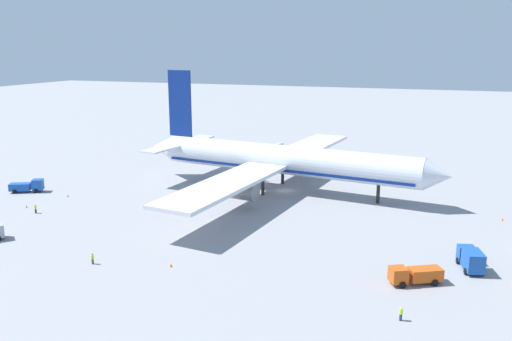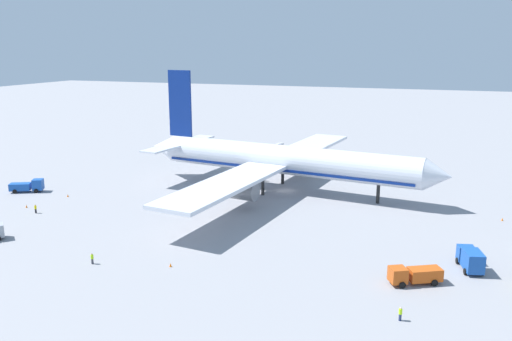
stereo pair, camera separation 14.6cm
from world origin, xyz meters
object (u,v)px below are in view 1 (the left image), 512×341
at_px(traffic_cone_1, 26,206).
at_px(service_truck_2, 471,259).
at_px(airliner, 280,160).
at_px(traffic_cone_3, 288,149).
at_px(ground_worker_1, 36,209).
at_px(service_truck_3, 28,186).
at_px(ground_worker_3, 401,314).
at_px(traffic_cone_0, 68,196).
at_px(traffic_cone_4, 502,219).
at_px(service_truck_4, 415,275).
at_px(baggage_cart_0, 280,145).
at_px(ground_worker_2, 92,259).
at_px(traffic_cone_2, 171,265).

bearing_deg(traffic_cone_1, service_truck_2, -1.38).
xyz_separation_m(airliner, traffic_cone_3, (-11.20, 44.81, -6.43)).
bearing_deg(traffic_cone_1, ground_worker_1, -26.76).
relative_size(service_truck_3, ground_worker_3, 4.23).
bearing_deg(service_truck_2, traffic_cone_0, 172.05).
bearing_deg(traffic_cone_4, traffic_cone_3, 137.29).
bearing_deg(service_truck_4, service_truck_3, 167.30).
bearing_deg(traffic_cone_4, service_truck_2, -104.13).
bearing_deg(ground_worker_1, traffic_cone_0, 98.75).
xyz_separation_m(baggage_cart_0, ground_worker_2, (1.53, -95.44, 0.14)).
bearing_deg(traffic_cone_3, ground_worker_3, -66.35).
xyz_separation_m(airliner, service_truck_4, (30.70, -38.27, -5.41)).
bearing_deg(traffic_cone_1, traffic_cone_4, 14.86).
xyz_separation_m(service_truck_4, traffic_cone_1, (-73.15, 9.18, -1.02)).
height_order(traffic_cone_0, traffic_cone_2, same).
bearing_deg(traffic_cone_4, traffic_cone_1, -165.14).
distance_m(service_truck_2, service_truck_3, 88.89).
distance_m(service_truck_2, traffic_cone_3, 90.27).
distance_m(service_truck_3, traffic_cone_2, 54.01).
bearing_deg(service_truck_3, baggage_cart_0, 62.43).
xyz_separation_m(service_truck_4, traffic_cone_3, (-41.90, 83.08, -1.02)).
bearing_deg(ground_worker_3, service_truck_4, 84.93).
height_order(service_truck_4, traffic_cone_1, service_truck_4).
relative_size(airliner, baggage_cart_0, 25.52).
relative_size(airliner, ground_worker_3, 46.67).
distance_m(traffic_cone_0, traffic_cone_3, 71.04).
bearing_deg(airliner, ground_worker_1, -140.73).
bearing_deg(service_truck_3, service_truck_2, -7.14).
distance_m(airliner, service_truck_2, 49.12).
height_order(baggage_cart_0, ground_worker_1, ground_worker_1).
bearing_deg(airliner, traffic_cone_4, -7.96).
bearing_deg(service_truck_4, traffic_cone_0, 165.62).
bearing_deg(ground_worker_2, ground_worker_1, 147.05).
relative_size(service_truck_4, traffic_cone_1, 12.92).
relative_size(service_truck_4, traffic_cone_2, 12.92).
distance_m(ground_worker_1, traffic_cone_4, 85.95).
distance_m(service_truck_3, traffic_cone_0, 10.61).
bearing_deg(ground_worker_3, traffic_cone_3, 113.65).
xyz_separation_m(traffic_cone_0, traffic_cone_3, (28.70, 64.99, 0.00)).
xyz_separation_m(ground_worker_3, traffic_cone_3, (-40.97, 93.56, -0.57)).
distance_m(ground_worker_2, traffic_cone_2, 11.48).
bearing_deg(ground_worker_2, traffic_cone_2, 14.86).
bearing_deg(baggage_cart_0, ground_worker_1, -106.37).
distance_m(service_truck_3, ground_worker_1, 16.65).
bearing_deg(service_truck_2, service_truck_4, -134.20).
xyz_separation_m(service_truck_3, ground_worker_1, (12.26, -11.25, -0.49)).
bearing_deg(traffic_cone_1, service_truck_4, -7.15).
xyz_separation_m(airliner, baggage_cart_0, (-14.90, 48.11, -6.03)).
distance_m(service_truck_4, baggage_cart_0, 97.68).
bearing_deg(traffic_cone_1, ground_worker_2, -32.10).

